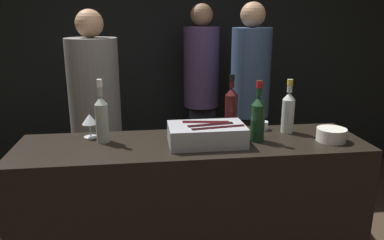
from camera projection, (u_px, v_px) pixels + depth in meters
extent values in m
cube|color=black|center=(167.00, 45.00, 3.91)|extent=(6.40, 0.06, 2.80)
cube|color=black|center=(193.00, 225.00, 2.19)|extent=(1.91, 0.52, 1.02)
cube|color=#9EA0A5|center=(207.00, 134.00, 2.01)|extent=(0.41, 0.25, 0.11)
cylinder|color=black|center=(218.00, 132.00, 1.96)|extent=(0.29, 0.10, 0.06)
cylinder|color=black|center=(210.00, 130.00, 2.01)|extent=(0.26, 0.10, 0.07)
cylinder|color=black|center=(206.00, 127.00, 2.06)|extent=(0.26, 0.11, 0.07)
cylinder|color=silver|center=(331.00, 135.00, 2.07)|extent=(0.16, 0.16, 0.07)
cylinder|color=gray|center=(332.00, 129.00, 2.06)|extent=(0.13, 0.13, 0.01)
cylinder|color=silver|center=(91.00, 137.00, 2.14)|extent=(0.08, 0.08, 0.00)
cylinder|color=silver|center=(90.00, 130.00, 2.13)|extent=(0.01, 0.01, 0.08)
cone|color=silver|center=(89.00, 119.00, 2.11)|extent=(0.09, 0.09, 0.06)
cylinder|color=silver|center=(262.00, 125.00, 2.27)|extent=(0.07, 0.07, 0.05)
sphere|color=#F9D67F|center=(262.00, 125.00, 2.27)|extent=(0.03, 0.03, 0.03)
cylinder|color=#143319|center=(258.00, 123.00, 2.05)|extent=(0.08, 0.08, 0.20)
cone|color=#143319|center=(259.00, 101.00, 2.01)|extent=(0.08, 0.08, 0.05)
cylinder|color=#143319|center=(259.00, 89.00, 2.00)|extent=(0.03, 0.03, 0.09)
cylinder|color=maroon|center=(259.00, 84.00, 1.99)|extent=(0.03, 0.03, 0.04)
cylinder|color=#9EA899|center=(102.00, 123.00, 2.03)|extent=(0.07, 0.07, 0.21)
cone|color=#9EA899|center=(101.00, 101.00, 2.00)|extent=(0.07, 0.07, 0.04)
cylinder|color=#9EA899|center=(100.00, 88.00, 1.98)|extent=(0.02, 0.02, 0.09)
cylinder|color=white|center=(100.00, 83.00, 1.97)|extent=(0.03, 0.03, 0.04)
cylinder|color=#380F0F|center=(231.00, 113.00, 2.23)|extent=(0.07, 0.07, 0.22)
cone|color=#380F0F|center=(232.00, 91.00, 2.19)|extent=(0.07, 0.07, 0.04)
cylinder|color=#380F0F|center=(232.00, 81.00, 2.17)|extent=(0.03, 0.03, 0.08)
cylinder|color=black|center=(232.00, 77.00, 2.17)|extent=(0.03, 0.03, 0.04)
cylinder|color=#B2B7AD|center=(288.00, 116.00, 2.20)|extent=(0.07, 0.07, 0.20)
cone|color=#B2B7AD|center=(289.00, 96.00, 2.17)|extent=(0.07, 0.07, 0.04)
cylinder|color=#B2B7AD|center=(290.00, 86.00, 2.15)|extent=(0.03, 0.03, 0.08)
cylinder|color=gold|center=(290.00, 82.00, 2.15)|extent=(0.03, 0.03, 0.03)
cube|color=black|center=(100.00, 177.00, 3.11)|extent=(0.30, 0.22, 0.80)
cylinder|color=slate|center=(94.00, 86.00, 2.91)|extent=(0.40, 0.40, 0.73)
sphere|color=tan|center=(89.00, 23.00, 2.78)|extent=(0.21, 0.21, 0.21)
cube|color=black|center=(201.00, 146.00, 3.80)|extent=(0.25, 0.19, 0.84)
cylinder|color=#473356|center=(201.00, 67.00, 3.58)|extent=(0.34, 0.34, 0.76)
sphere|color=#997051|center=(202.00, 15.00, 3.45)|extent=(0.21, 0.21, 0.21)
cube|color=black|center=(247.00, 159.00, 3.45)|extent=(0.26, 0.19, 0.84)
cylinder|color=#334766|center=(251.00, 73.00, 3.24)|extent=(0.34, 0.34, 0.76)
sphere|color=tan|center=(253.00, 15.00, 3.11)|extent=(0.21, 0.21, 0.21)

